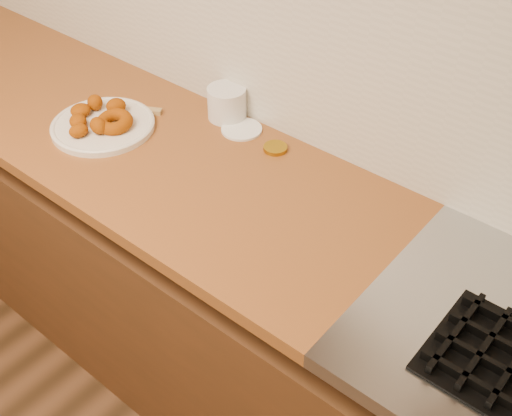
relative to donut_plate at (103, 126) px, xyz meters
The scene contains 10 objects.
base_cabinet 0.68m from the donut_plate, ahead, with size 3.60×0.60×0.77m, color #4E2A14.
butcher_block 0.22m from the donut_plate, behind, with size 2.30×0.62×0.04m, color brown.
backsplash 0.62m from the donut_plate, 37.00° to the left, with size 3.60×0.02×0.60m, color beige.
donut_plate is the anchor object (origin of this frame).
ring_donut 0.05m from the donut_plate, 14.58° to the left, with size 0.11×0.11×0.04m, color #943A02.
fried_dough_chunks 0.04m from the donut_plate, 160.36° to the right, with size 0.18×0.22×0.05m.
plastic_tub 0.37m from the donut_plate, 49.45° to the left, with size 0.12×0.12×0.10m, color silver.
tub_lid 0.41m from the donut_plate, 38.20° to the left, with size 0.12×0.12×0.01m, color white.
brass_jar_lid 0.52m from the donut_plate, 27.40° to the left, with size 0.07×0.07×0.01m, color #A17B15.
wooden_utensil 0.12m from the donut_plate, 94.33° to the left, with size 0.19×0.02×0.01m, color #A2814D.
Camera 1 is at (0.92, 0.72, 1.94)m, focal length 45.00 mm.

